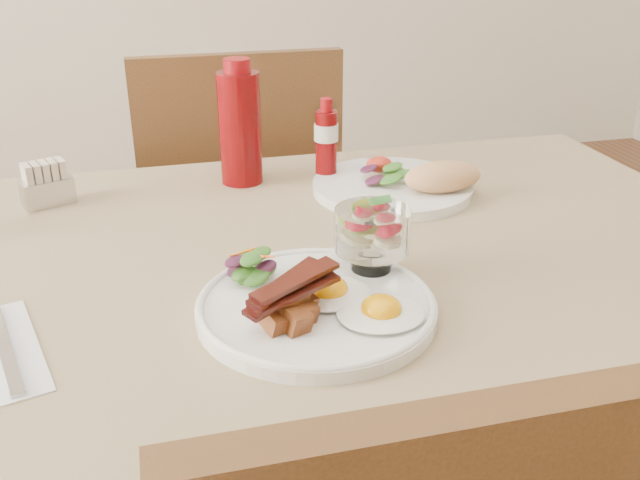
% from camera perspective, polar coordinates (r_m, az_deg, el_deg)
% --- Properties ---
extents(table, '(1.33, 0.88, 0.75)m').
position_cam_1_polar(table, '(1.00, -1.37, -6.13)').
color(table, brown).
rests_on(table, ground).
extents(chair_far, '(0.42, 0.42, 0.93)m').
position_cam_1_polar(chair_far, '(1.65, -6.59, 1.35)').
color(chair_far, brown).
rests_on(chair_far, ground).
extents(main_plate, '(0.28, 0.28, 0.02)m').
position_cam_1_polar(main_plate, '(0.83, -0.30, -5.46)').
color(main_plate, white).
rests_on(main_plate, table).
extents(fried_eggs, '(0.17, 0.17, 0.03)m').
position_cam_1_polar(fried_eggs, '(0.82, 2.73, -4.88)').
color(fried_eggs, white).
rests_on(fried_eggs, main_plate).
extents(bacon_potato_pile, '(0.12, 0.09, 0.05)m').
position_cam_1_polar(bacon_potato_pile, '(0.78, -2.36, -4.96)').
color(bacon_potato_pile, brown).
rests_on(bacon_potato_pile, main_plate).
extents(side_salad, '(0.07, 0.06, 0.04)m').
position_cam_1_polar(side_salad, '(0.87, -5.44, -2.13)').
color(side_salad, '#235416').
rests_on(side_salad, main_plate).
extents(fruit_cup, '(0.09, 0.09, 0.10)m').
position_cam_1_polar(fruit_cup, '(0.88, 4.20, 0.76)').
color(fruit_cup, white).
rests_on(fruit_cup, main_plate).
extents(second_plate, '(0.27, 0.27, 0.07)m').
position_cam_1_polar(second_plate, '(1.19, 6.73, 4.56)').
color(second_plate, white).
rests_on(second_plate, table).
extents(ketchup_bottle, '(0.09, 0.09, 0.21)m').
position_cam_1_polar(ketchup_bottle, '(1.22, -6.43, 9.06)').
color(ketchup_bottle, '#5F0507').
rests_on(ketchup_bottle, table).
extents(hot_sauce_bottle, '(0.05, 0.05, 0.14)m').
position_cam_1_polar(hot_sauce_bottle, '(1.22, 0.50, 7.85)').
color(hot_sauce_bottle, '#5F0507').
rests_on(hot_sauce_bottle, table).
extents(sugar_caddy, '(0.09, 0.07, 0.07)m').
position_cam_1_polar(sugar_caddy, '(1.21, -21.03, 4.05)').
color(sugar_caddy, '#BDBDC2').
rests_on(sugar_caddy, table).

